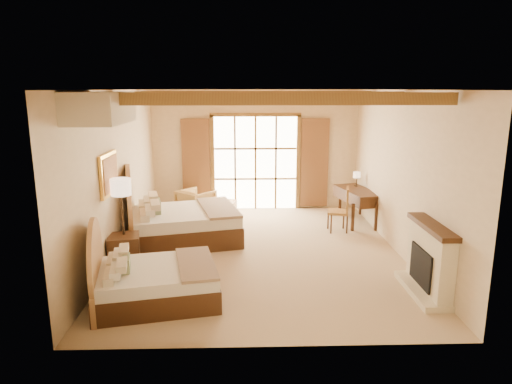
{
  "coord_description": "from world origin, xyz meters",
  "views": [
    {
      "loc": [
        -0.35,
        -8.73,
        3.22
      ],
      "look_at": [
        -0.08,
        0.2,
        1.19
      ],
      "focal_mm": 32.0,
      "sensor_mm": 36.0,
      "label": 1
    }
  ],
  "objects_px": {
    "nightstand": "(124,253)",
    "desk": "(357,205)",
    "bed_far": "(175,221)",
    "armchair": "(196,203)",
    "bed_near": "(147,279)"
  },
  "relations": [
    {
      "from": "bed_near",
      "to": "desk",
      "type": "height_order",
      "value": "bed_near"
    },
    {
      "from": "bed_near",
      "to": "nightstand",
      "type": "xyz_separation_m",
      "value": [
        -0.67,
        1.28,
        -0.04
      ]
    },
    {
      "from": "nightstand",
      "to": "desk",
      "type": "bearing_deg",
      "value": 18.24
    },
    {
      "from": "bed_near",
      "to": "bed_far",
      "type": "bearing_deg",
      "value": 77.97
    },
    {
      "from": "bed_near",
      "to": "nightstand",
      "type": "distance_m",
      "value": 1.44
    },
    {
      "from": "bed_far",
      "to": "desk",
      "type": "bearing_deg",
      "value": 3.5
    },
    {
      "from": "nightstand",
      "to": "armchair",
      "type": "bearing_deg",
      "value": 62.51
    },
    {
      "from": "desk",
      "to": "armchair",
      "type": "bearing_deg",
      "value": 158.94
    },
    {
      "from": "bed_far",
      "to": "nightstand",
      "type": "relative_size",
      "value": 4.08
    },
    {
      "from": "bed_far",
      "to": "armchair",
      "type": "distance_m",
      "value": 1.91
    },
    {
      "from": "nightstand",
      "to": "bed_near",
      "type": "bearing_deg",
      "value": -74.31
    },
    {
      "from": "bed_far",
      "to": "nightstand",
      "type": "xyz_separation_m",
      "value": [
        -0.7,
        -1.57,
        -0.13
      ]
    },
    {
      "from": "armchair",
      "to": "desk",
      "type": "bearing_deg",
      "value": -147.62
    },
    {
      "from": "bed_far",
      "to": "desk",
      "type": "relative_size",
      "value": 1.64
    },
    {
      "from": "bed_near",
      "to": "nightstand",
      "type": "relative_size",
      "value": 3.19
    }
  ]
}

